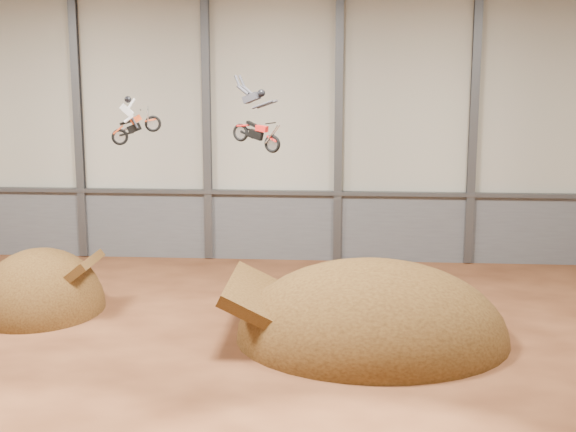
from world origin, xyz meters
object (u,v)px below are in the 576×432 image
Objects in this scene: fmx_rider_a at (139,115)px; takeoff_ramp at (41,310)px; fmx_rider_b at (254,114)px; landing_ramp at (371,338)px.

takeoff_ramp is at bearing 151.13° from fmx_rider_a.
fmx_rider_a is 0.67× the size of fmx_rider_b.
takeoff_ramp is 12.14m from fmx_rider_b.
takeoff_ramp is 13.79m from landing_ramp.
fmx_rider_b is at bearing 154.39° from landing_ramp.
fmx_rider_b is at bearing -1.43° from takeoff_ramp.
landing_ramp is 5.20× the size of fmx_rider_a.
fmx_rider_a is at bearing -142.54° from fmx_rider_b.
landing_ramp is at bearing 0.89° from fmx_rider_b.
takeoff_ramp is at bearing -154.93° from fmx_rider_b.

